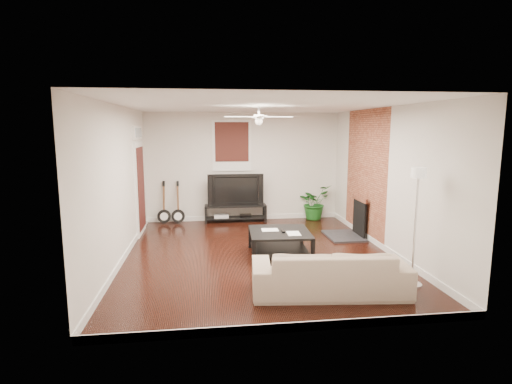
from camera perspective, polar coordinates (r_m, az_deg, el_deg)
The scene contains 14 objects.
room at distance 7.47m, azimuth 0.38°, elevation 1.42°, with size 5.01×6.01×2.81m.
brick_accent at distance 9.08m, azimuth 15.29°, elevation 2.46°, with size 0.02×2.20×2.80m, color brown.
fireplace at distance 9.13m, azimuth 13.37°, elevation -3.42°, with size 0.80×1.10×0.92m, color black.
window_back at distance 10.34m, azimuth -3.46°, elevation 6.58°, with size 1.00×0.06×1.30m, color #37160F.
door_left at distance 9.43m, azimuth -16.20°, elevation 1.73°, with size 0.08×1.00×2.50m, color white.
tv_stand at distance 10.37m, azimuth -2.94°, elevation -3.04°, with size 1.58×0.42×0.44m, color black.
tv at distance 10.28m, azimuth -2.97°, elevation 0.40°, with size 1.42×0.19×0.82m, color black.
coffee_table at distance 7.68m, azimuth 3.37°, elevation -7.28°, with size 1.12×1.12×0.47m, color black.
sofa at distance 6.06m, azimuth 10.39°, elevation -11.03°, with size 2.25×0.88×0.66m, color #C7AD95.
floor_lamp at distance 6.50m, azimuth 21.73°, elevation -4.71°, with size 0.30×0.30×1.84m, color silver, non-canonical shape.
potted_plant at distance 10.72m, azimuth 8.29°, elevation -1.45°, with size 0.82×0.71×0.91m, color #1A5B1B.
guitar_left at distance 10.31m, azimuth -13.02°, elevation -1.49°, with size 0.34×0.24×1.09m, color black, non-canonical shape.
guitar_right at distance 10.25m, azimuth -11.09°, elevation -1.49°, with size 0.34×0.24×1.09m, color black, non-canonical shape.
ceiling_fan at distance 7.41m, azimuth 0.39°, elevation 10.66°, with size 1.24×1.24×0.32m, color white, non-canonical shape.
Camera 1 is at (-0.98, -7.34, 2.39)m, focal length 28.09 mm.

